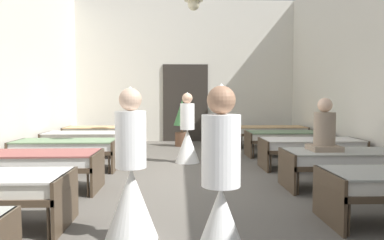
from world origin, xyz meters
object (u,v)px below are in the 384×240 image
Objects in this scene: bed_right_row_5 at (271,131)px; potted_plant at (182,120)px; bed_left_row_4 at (86,138)px; nurse_far_aisle at (187,138)px; bed_right_row_4 at (287,137)px; patient_seated_primary at (324,131)px; bed_left_row_3 at (66,147)px; nurse_near_aisle at (221,208)px; bed_left_row_5 at (101,132)px; nurse_mid_aisle at (131,185)px; bed_right_row_3 at (311,146)px; bed_left_row_2 at (34,162)px; bed_right_row_2 at (348,160)px.

potted_plant is (-2.46, 0.26, 0.30)m from bed_right_row_5.
nurse_far_aisle reaches higher than bed_left_row_4.
bed_right_row_4 is 3.13m from patient_seated_primary.
potted_plant is at bearing 39.41° from bed_left_row_4.
nurse_near_aisle is (2.45, -4.23, 0.09)m from bed_left_row_3.
bed_left_row_5 is 7.75m from nurse_near_aisle.
bed_left_row_3 is 3.84m from nurse_mid_aisle.
bed_right_row_4 is at bearing 90.00° from bed_right_row_3.
potted_plant is at bearing 74.89° from nurse_mid_aisle.
bed_right_row_5 is (4.68, 4.68, 0.00)m from bed_left_row_2.
bed_right_row_2 is at bearing -90.00° from bed_right_row_4.
bed_left_row_5 is at bearing 134.99° from bed_right_row_2.
nurse_near_aisle reaches higher than potted_plant.
bed_right_row_5 is (0.00, 3.12, 0.00)m from bed_right_row_3.
nurse_far_aisle reaches higher than bed_left_row_3.
bed_right_row_2 is 1.28× the size of nurse_far_aisle.
bed_left_row_3 is 5.63m from bed_right_row_5.
potted_plant reaches higher than bed_left_row_2.
bed_right_row_5 is at bearing -90.90° from nurse_far_aisle.
potted_plant is (-2.11, 4.91, -0.13)m from patient_seated_primary.
bed_left_row_3 is 1.28× the size of nurse_mid_aisle.
bed_right_row_3 is 1.62m from patient_seated_primary.
bed_left_row_2 is at bearing -146.30° from bed_right_row_4.
nurse_far_aisle reaches higher than bed_right_row_5.
patient_seated_primary is at bearing 0.54° from bed_left_row_2.
bed_right_row_5 is at bearing 33.70° from bed_left_row_3.
nurse_mid_aisle is (-3.02, -3.46, 0.09)m from bed_right_row_3.
bed_right_row_5 is 1.28× the size of nurse_mid_aisle.
patient_seated_primary is (-0.35, -3.08, 0.43)m from bed_right_row_4.
bed_right_row_5 is at bearing 54.89° from nurse_mid_aisle.
bed_left_row_2 is at bearing 89.33° from nurse_far_aisle.
bed_left_row_5 is at bearing 90.00° from bed_left_row_3.
bed_right_row_4 is at bearing 83.52° from patient_seated_primary.
bed_right_row_3 is 1.00× the size of bed_left_row_4.
bed_right_row_5 is 7.24m from nurse_mid_aisle.
nurse_mid_aisle reaches higher than bed_right_row_3.
bed_right_row_2 is 1.00× the size of bed_left_row_5.
bed_left_row_3 is at bearing 90.00° from bed_left_row_2.
bed_right_row_4 is at bearing -117.11° from nurse_far_aisle.
bed_left_row_3 is 2.43m from nurse_far_aisle.
nurse_near_aisle is at bearing -67.07° from bed_left_row_4.
bed_right_row_3 is at bearing -153.55° from nurse_far_aisle.
bed_left_row_4 and bed_right_row_5 have the same top height.
bed_right_row_4 is 1.56m from bed_right_row_5.
bed_left_row_3 is at bearing -161.56° from bed_right_row_4.
patient_seated_primary is at bearing -94.31° from bed_right_row_5.
bed_right_row_3 and bed_left_row_5 have the same top height.
nurse_mid_aisle reaches higher than potted_plant.
patient_seated_primary is at bearing -30.53° from nurse_near_aisle.
bed_left_row_2 is 1.00× the size of bed_right_row_5.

